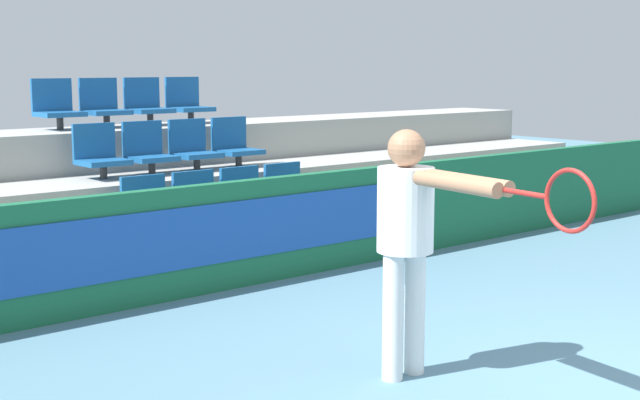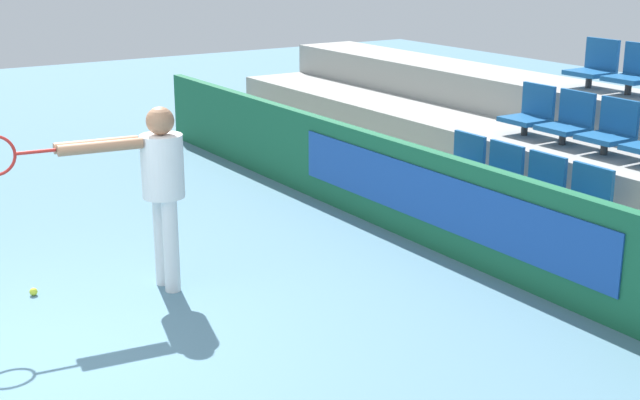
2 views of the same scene
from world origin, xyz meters
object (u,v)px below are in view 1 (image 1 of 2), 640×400
tennis_player (413,226)px  stadium_chair_0 (150,209)px  stadium_chair_10 (147,104)px  stadium_chair_1 (200,203)px  stadium_chair_11 (187,103)px  stadium_chair_2 (246,198)px  stadium_chair_8 (57,107)px  stadium_chair_7 (235,145)px  stadium_chair_3 (289,193)px  stadium_chair_5 (148,151)px  stadium_chair_6 (193,148)px  stadium_chair_9 (103,105)px  stadium_chair_4 (100,154)px

tennis_player → stadium_chair_0: bearing=96.6°
stadium_chair_10 → tennis_player: stadium_chair_10 is taller
stadium_chair_1 → stadium_chair_11: bearing=60.8°
stadium_chair_2 → stadium_chair_8: size_ratio=1.00×
stadium_chair_7 → stadium_chair_11: stadium_chair_11 is taller
stadium_chair_3 → stadium_chair_5: (-1.05, 0.94, 0.42)m
stadium_chair_1 → stadium_chair_7: size_ratio=1.00×
stadium_chair_0 → stadium_chair_6: stadium_chair_6 is taller
stadium_chair_1 → stadium_chair_2: size_ratio=1.00×
stadium_chair_6 → stadium_chair_9: stadium_chair_9 is taller
stadium_chair_7 → stadium_chair_9: bearing=138.1°
stadium_chair_3 → stadium_chair_10: stadium_chair_10 is taller
stadium_chair_4 → stadium_chair_10: stadium_chair_10 is taller
stadium_chair_3 → stadium_chair_9: size_ratio=1.00×
stadium_chair_5 → stadium_chair_10: (0.53, 0.94, 0.42)m
stadium_chair_1 → stadium_chair_9: bearing=90.0°
stadium_chair_0 → stadium_chair_6: size_ratio=1.00×
stadium_chair_2 → stadium_chair_1: bearing=180.0°
stadium_chair_9 → stadium_chair_2: bearing=-74.4°
stadium_chair_6 → stadium_chair_0: bearing=-138.1°
stadium_chair_3 → stadium_chair_4: size_ratio=1.00×
stadium_chair_4 → stadium_chair_6: bearing=0.0°
stadium_chair_3 → stadium_chair_6: stadium_chair_6 is taller
stadium_chair_11 → stadium_chair_8: bearing=180.0°
stadium_chair_1 → stadium_chair_5: bearing=90.0°
stadium_chair_7 → stadium_chair_9: 1.48m
stadium_chair_1 → stadium_chair_8: stadium_chair_8 is taller
stadium_chair_8 → tennis_player: 5.20m
stadium_chair_11 → stadium_chair_0: bearing=-129.9°
stadium_chair_5 → stadium_chair_7: (1.05, 0.00, 0.00)m
stadium_chair_6 → stadium_chair_11: (0.53, 0.94, 0.42)m
stadium_chair_4 → stadium_chair_10: (1.05, 0.94, 0.42)m
stadium_chair_10 → tennis_player: size_ratio=0.33×
stadium_chair_11 → stadium_chair_3: bearing=-90.0°
stadium_chair_4 → stadium_chair_11: stadium_chair_11 is taller
stadium_chair_4 → stadium_chair_10: bearing=41.9°
stadium_chair_4 → stadium_chair_11: bearing=30.9°
stadium_chair_3 → stadium_chair_9: bearing=119.2°
stadium_chair_3 → tennis_player: 3.68m
stadium_chair_0 → stadium_chair_11: 2.60m
stadium_chair_0 → stadium_chair_2: size_ratio=1.00×
stadium_chair_3 → stadium_chair_7: bearing=90.0°
stadium_chair_1 → stadium_chair_10: (0.53, 1.89, 0.84)m
stadium_chair_4 → stadium_chair_11: (1.58, 0.94, 0.42)m
stadium_chair_1 → stadium_chair_3: same height
stadium_chair_1 → stadium_chair_4: bearing=119.2°
stadium_chair_8 → stadium_chair_6: bearing=-41.9°
stadium_chair_1 → stadium_chair_2: (0.53, 0.00, 0.00)m
stadium_chair_9 → stadium_chair_11: same height
stadium_chair_3 → stadium_chair_2: bearing=180.0°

